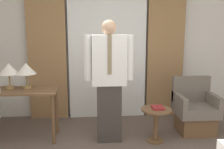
{
  "coord_description": "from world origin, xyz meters",
  "views": [
    {
      "loc": [
        -0.29,
        -2.06,
        1.69
      ],
      "look_at": [
        -0.01,
        1.35,
        1.05
      ],
      "focal_mm": 40.0,
      "sensor_mm": 36.0,
      "label": 1
    }
  ],
  "objects": [
    {
      "name": "curtain_drape_right",
      "position": [
        1.11,
        2.57,
        1.29
      ],
      "size": [
        0.7,
        0.06,
        2.58
      ],
      "color": "#997047",
      "rests_on": "ground_plane"
    },
    {
      "name": "curtain_sheer_center",
      "position": [
        0.0,
        2.57,
        1.29
      ],
      "size": [
        1.44,
        0.06,
        2.58
      ],
      "color": "white",
      "rests_on": "ground_plane"
    },
    {
      "name": "book",
      "position": [
        0.67,
        1.42,
        0.53
      ],
      "size": [
        0.17,
        0.2,
        0.03
      ],
      "color": "maroon",
      "rests_on": "side_table"
    },
    {
      "name": "curtain_drape_left",
      "position": [
        -1.11,
        2.57,
        1.29
      ],
      "size": [
        0.7,
        0.06,
        2.58
      ],
      "color": "#997047",
      "rests_on": "ground_plane"
    },
    {
      "name": "person",
      "position": [
        -0.04,
        1.5,
        0.98
      ],
      "size": [
        0.71,
        0.23,
        1.81
      ],
      "color": "#38332D",
      "rests_on": "ground_plane"
    },
    {
      "name": "wall_back",
      "position": [
        0.0,
        2.7,
        1.35
      ],
      "size": [
        10.0,
        0.06,
        2.7
      ],
      "color": "silver",
      "rests_on": "ground_plane"
    },
    {
      "name": "side_table",
      "position": [
        0.65,
        1.41,
        0.35
      ],
      "size": [
        0.45,
        0.45,
        0.52
      ],
      "color": "brown",
      "rests_on": "ground_plane"
    },
    {
      "name": "table_lamp_right",
      "position": [
        -1.28,
        1.74,
        1.08
      ],
      "size": [
        0.3,
        0.3,
        0.39
      ],
      "color": "#9E7F47",
      "rests_on": "desk"
    },
    {
      "name": "armchair",
      "position": [
        1.38,
        1.73,
        0.34
      ],
      "size": [
        0.64,
        0.58,
        0.89
      ],
      "color": "brown",
      "rests_on": "ground_plane"
    },
    {
      "name": "desk",
      "position": [
        -1.41,
        1.65,
        0.66
      ],
      "size": [
        1.2,
        0.51,
        0.79
      ],
      "color": "brown",
      "rests_on": "ground_plane"
    },
    {
      "name": "table_lamp_left",
      "position": [
        -1.54,
        1.74,
        1.08
      ],
      "size": [
        0.3,
        0.3,
        0.39
      ],
      "color": "#9E7F47",
      "rests_on": "desk"
    }
  ]
}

